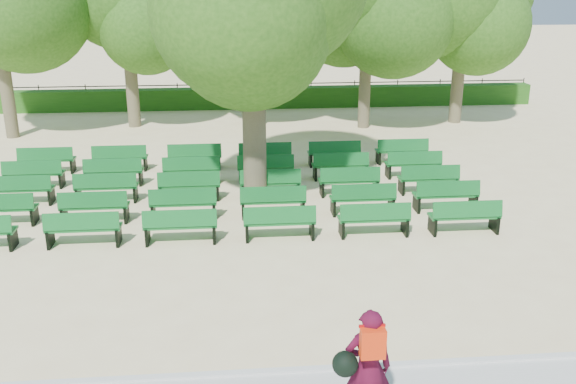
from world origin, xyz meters
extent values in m
plane|color=beige|center=(0.00, 0.00, 0.00)|extent=(120.00, 120.00, 0.00)
cube|color=silver|center=(0.00, -6.25, 0.05)|extent=(30.00, 0.12, 0.10)
cube|color=#245C17|center=(0.00, 14.00, 0.45)|extent=(26.00, 0.70, 0.90)
cube|color=#116325|center=(-0.76, 1.87, 0.40)|extent=(1.64, 0.53, 0.05)
cube|color=#116325|center=(-0.76, 1.68, 0.63)|extent=(1.62, 0.20, 0.38)
cylinder|color=brown|center=(-0.08, 1.61, 1.75)|extent=(0.60, 0.60, 3.50)
ellipsoid|color=#31621A|center=(-0.08, 1.61, 4.86)|extent=(4.95, 4.95, 4.45)
imported|color=#43091F|center=(0.99, -7.47, 0.90)|extent=(0.64, 0.44, 1.67)
cube|color=red|center=(0.99, -7.66, 1.37)|extent=(0.31, 0.16, 0.39)
sphere|color=black|center=(0.67, -7.53, 1.01)|extent=(0.33, 0.33, 0.33)
camera|label=1|loc=(-0.68, -14.42, 5.70)|focal=40.00mm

